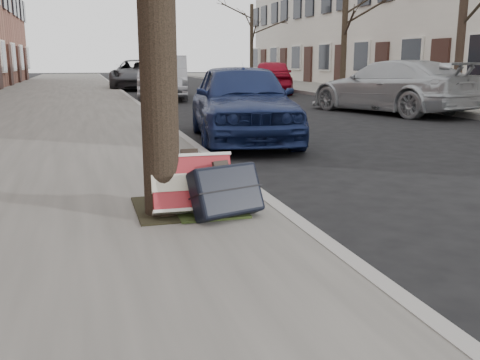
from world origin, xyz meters
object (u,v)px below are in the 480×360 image
object	(u,v)px
suitcase_red	(192,184)
car_near_front	(242,101)
suitcase_navy	(226,191)
car_near_mid	(165,77)

from	to	relation	value
suitcase_red	car_near_front	bearing A→B (deg)	70.86
suitcase_navy	car_near_front	bearing A→B (deg)	54.86
suitcase_red	suitcase_navy	xyz separation A→B (m)	(0.23, -0.18, -0.02)
car_near_front	car_near_mid	xyz separation A→B (m)	(0.26, 10.51, 0.09)
suitcase_navy	car_near_front	xyz separation A→B (m)	(1.51, 4.72, 0.32)
car_near_mid	suitcase_red	bearing A→B (deg)	-87.65
suitcase_red	car_near_front	size ratio (longest dim) A/B	0.16
suitcase_red	suitcase_navy	world-z (taller)	suitcase_red
car_near_front	car_near_mid	bearing A→B (deg)	96.70
suitcase_red	car_near_mid	size ratio (longest dim) A/B	0.14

